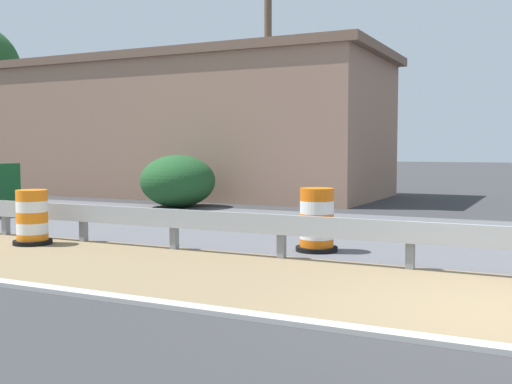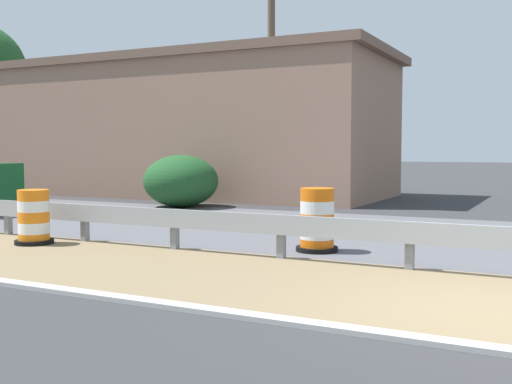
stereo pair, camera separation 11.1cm
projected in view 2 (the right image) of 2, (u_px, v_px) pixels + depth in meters
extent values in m
plane|color=#333335|center=(504.00, 316.00, 6.47)|extent=(160.00, 160.00, 0.00)
cube|color=#7F6B4C|center=(508.00, 304.00, 6.93)|extent=(3.44, 120.00, 0.01)
cube|color=#ADADA8|center=(490.00, 352.00, 5.31)|extent=(0.20, 120.00, 0.11)
cube|color=slate|center=(410.00, 246.00, 8.94)|extent=(0.12, 0.12, 0.70)
cube|color=slate|center=(281.00, 237.00, 9.86)|extent=(0.12, 0.12, 0.70)
cube|color=slate|center=(175.00, 229.00, 10.78)|extent=(0.12, 0.12, 0.70)
cube|color=slate|center=(85.00, 223.00, 11.70)|extent=(0.12, 0.12, 0.70)
cube|color=slate|center=(8.00, 217.00, 12.62)|extent=(0.12, 0.12, 0.70)
cylinder|color=orange|center=(317.00, 245.00, 10.55)|extent=(0.58, 0.58, 0.22)
cylinder|color=white|center=(317.00, 232.00, 10.54)|extent=(0.58, 0.58, 0.22)
cylinder|color=orange|center=(317.00, 220.00, 10.52)|extent=(0.58, 0.58, 0.22)
cylinder|color=white|center=(317.00, 207.00, 10.51)|extent=(0.58, 0.58, 0.22)
cylinder|color=orange|center=(317.00, 194.00, 10.49)|extent=(0.58, 0.58, 0.22)
cylinder|color=black|center=(317.00, 249.00, 10.56)|extent=(0.72, 0.72, 0.08)
cylinder|color=orange|center=(34.00, 239.00, 11.37)|extent=(0.56, 0.56, 0.20)
cylinder|color=white|center=(34.00, 228.00, 11.35)|extent=(0.56, 0.56, 0.20)
cylinder|color=orange|center=(34.00, 217.00, 11.34)|extent=(0.56, 0.56, 0.20)
cylinder|color=white|center=(33.00, 206.00, 11.33)|extent=(0.56, 0.56, 0.20)
cylinder|color=orange|center=(33.00, 195.00, 11.31)|extent=(0.56, 0.56, 0.20)
cylinder|color=black|center=(34.00, 242.00, 11.37)|extent=(0.70, 0.70, 0.08)
cylinder|color=black|center=(5.00, 200.00, 17.21)|extent=(0.23, 0.64, 0.64)
cube|color=#93705B|center=(190.00, 132.00, 23.86)|extent=(6.14, 14.96, 4.84)
cube|color=brown|center=(190.00, 65.00, 23.68)|extent=(6.38, 15.56, 0.30)
cylinder|color=brown|center=(271.00, 91.00, 19.65)|extent=(0.24, 0.24, 7.19)
ellipsoid|color=#1E4C23|center=(181.00, 181.00, 18.58)|extent=(2.26, 2.26, 1.58)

